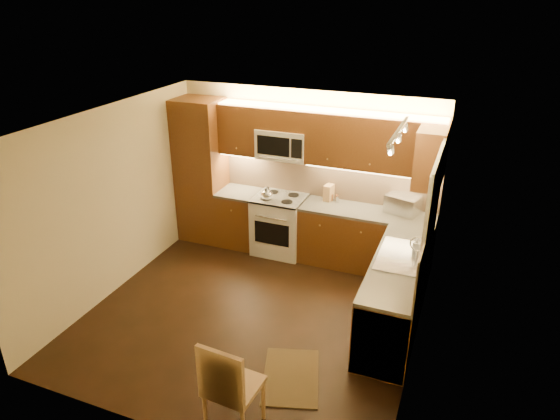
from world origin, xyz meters
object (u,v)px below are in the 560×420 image
at_px(sink, 402,251).
at_px(knife_block, 329,193).
at_px(stove, 280,224).
at_px(soap_bottle, 417,245).
at_px(dining_chair, 234,384).
at_px(microwave, 283,144).
at_px(toaster_oven, 403,204).
at_px(kettle, 267,193).

xyz_separation_m(sink, knife_block, (-1.29, 1.33, 0.05)).
height_order(stove, soap_bottle, soap_bottle).
relative_size(stove, sink, 1.07).
bearing_deg(sink, knife_block, 134.12).
height_order(sink, dining_chair, sink).
height_order(microwave, toaster_oven, microwave).
distance_m(sink, dining_chair, 2.55).
height_order(sink, knife_block, knife_block).
relative_size(stove, knife_block, 3.80).
relative_size(stove, dining_chair, 0.88).
distance_m(stove, soap_bottle, 2.40).
bearing_deg(kettle, stove, 53.92).
bearing_deg(microwave, toaster_oven, 0.68).
relative_size(microwave, dining_chair, 0.73).
bearing_deg(kettle, soap_bottle, -13.22).
bearing_deg(knife_block, kettle, -147.58).
xyz_separation_m(stove, sink, (2.00, -1.12, 0.52)).
height_order(stove, microwave, microwave).
relative_size(kettle, knife_block, 0.86).
bearing_deg(toaster_oven, dining_chair, -88.60).
xyz_separation_m(toaster_oven, knife_block, (-1.10, 0.05, -0.01)).
relative_size(kettle, dining_chair, 0.20).
distance_m(microwave, kettle, 0.77).
relative_size(microwave, kettle, 3.66).
bearing_deg(knife_block, toaster_oven, 6.09).
bearing_deg(toaster_oven, microwave, -163.28).
height_order(kettle, soap_bottle, kettle).
xyz_separation_m(stove, knife_block, (0.71, 0.21, 0.56)).
distance_m(kettle, toaster_oven, 1.98).
xyz_separation_m(kettle, toaster_oven, (1.95, 0.32, 0.01)).
xyz_separation_m(soap_bottle, dining_chair, (-1.26, -2.44, -0.47)).
height_order(knife_block, soap_bottle, knife_block).
xyz_separation_m(microwave, sink, (2.00, -1.26, -0.74)).
height_order(kettle, dining_chair, kettle).
bearing_deg(kettle, sink, -18.88).
bearing_deg(sink, toaster_oven, 98.43).
xyz_separation_m(knife_block, soap_bottle, (1.44, -1.14, -0.03)).
distance_m(microwave, soap_bottle, 2.51).
relative_size(microwave, sink, 0.88).
distance_m(kettle, soap_bottle, 2.42).
relative_size(toaster_oven, dining_chair, 0.42).
bearing_deg(knife_block, sink, -37.03).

